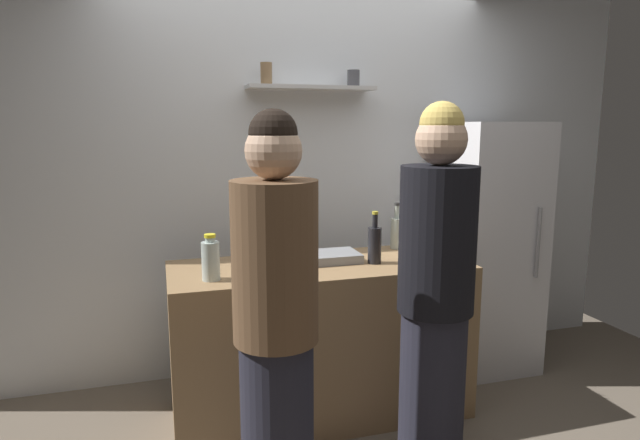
# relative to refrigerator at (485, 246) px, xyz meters

# --- Properties ---
(back_wall_assembly) EXTENTS (4.80, 0.32, 2.60)m
(back_wall_assembly) POSITION_rel_refrigerator_xyz_m (-1.19, 0.40, 0.47)
(back_wall_assembly) COLOR white
(back_wall_assembly) RESTS_ON ground
(refrigerator) EXTENTS (0.57, 0.66, 1.67)m
(refrigerator) POSITION_rel_refrigerator_xyz_m (0.00, 0.00, 0.00)
(refrigerator) COLOR white
(refrigerator) RESTS_ON ground
(counter) EXTENTS (1.66, 0.66, 0.89)m
(counter) POSITION_rel_refrigerator_xyz_m (-1.28, -0.33, -0.39)
(counter) COLOR #9E7A51
(counter) RESTS_ON ground
(baking_pan) EXTENTS (0.34, 0.24, 0.05)m
(baking_pan) POSITION_rel_refrigerator_xyz_m (-1.21, -0.28, 0.08)
(baking_pan) COLOR gray
(baking_pan) RESTS_ON counter
(utensil_holder) EXTENTS (0.11, 0.11, 0.22)m
(utensil_holder) POSITION_rel_refrigerator_xyz_m (-0.65, -0.34, 0.12)
(utensil_holder) COLOR #B2B2B7
(utensil_holder) RESTS_ON counter
(wine_bottle_pale_glass) EXTENTS (0.07, 0.07, 0.29)m
(wine_bottle_pale_glass) POSITION_rel_refrigerator_xyz_m (-0.71, -0.09, 0.16)
(wine_bottle_pale_glass) COLOR #B2BFB2
(wine_bottle_pale_glass) RESTS_ON counter
(wine_bottle_dark_glass) EXTENTS (0.08, 0.08, 0.29)m
(wine_bottle_dark_glass) POSITION_rel_refrigerator_xyz_m (-0.98, -0.40, 0.16)
(wine_bottle_dark_glass) COLOR black
(wine_bottle_dark_glass) RESTS_ON counter
(wine_bottle_amber_glass) EXTENTS (0.08, 0.08, 0.31)m
(wine_bottle_amber_glass) POSITION_rel_refrigerator_xyz_m (-0.84, -0.53, 0.17)
(wine_bottle_amber_glass) COLOR #472814
(wine_bottle_amber_glass) RESTS_ON counter
(water_bottle_plastic) EXTENTS (0.09, 0.09, 0.23)m
(water_bottle_plastic) POSITION_rel_refrigerator_xyz_m (-1.89, -0.48, 0.15)
(water_bottle_plastic) COLOR silver
(water_bottle_plastic) RESTS_ON counter
(person_brown_jacket) EXTENTS (0.34, 0.34, 1.71)m
(person_brown_jacket) POSITION_rel_refrigerator_xyz_m (-1.70, -1.13, 0.02)
(person_brown_jacket) COLOR #262633
(person_brown_jacket) RESTS_ON ground
(person_blonde) EXTENTS (0.34, 0.34, 1.75)m
(person_blonde) POSITION_rel_refrigerator_xyz_m (-0.95, -1.05, 0.04)
(person_blonde) COLOR #262633
(person_blonde) RESTS_ON ground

